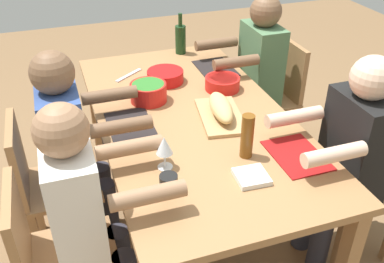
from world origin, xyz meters
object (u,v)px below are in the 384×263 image
(diner_near_left, at_px, (348,151))
(diner_far_left, at_px, (87,209))
(beer_bottle, at_px, (247,136))
(serving_bowl_pasta, at_px, (165,76))
(chair_far_center, at_px, (45,182))
(dining_table, at_px, (192,126))
(chair_far_left, at_px, (51,255))
(cutting_board, at_px, (221,116))
(wine_glass, at_px, (164,147))
(chair_near_right, at_px, (275,92))
(wine_bottle, at_px, (181,39))
(napkin_stack, at_px, (252,177))
(serving_bowl_fruit, at_px, (222,82))
(diner_near_right, at_px, (255,69))
(chair_near_left, at_px, (369,178))
(serving_bowl_greens, at_px, (148,91))
(bread_loaf, at_px, (221,107))
(diner_far_center, at_px, (74,142))
(cup_far_left, at_px, (169,183))

(diner_near_left, relative_size, diner_far_left, 1.00)
(beer_bottle, bearing_deg, serving_bowl_pasta, 9.02)
(diner_near_left, relative_size, chair_far_center, 1.41)
(dining_table, relative_size, chair_far_center, 2.26)
(dining_table, bearing_deg, chair_far_left, 122.52)
(cutting_board, bearing_deg, wine_glass, 129.12)
(beer_bottle, bearing_deg, chair_near_right, -36.08)
(wine_bottle, relative_size, napkin_stack, 2.07)
(diner_far_left, xyz_separation_m, napkin_stack, (-0.09, -0.71, 0.05))
(serving_bowl_fruit, bearing_deg, dining_table, 130.47)
(beer_bottle, bearing_deg, dining_table, 14.57)
(wine_bottle, bearing_deg, serving_bowl_fruit, -173.98)
(chair_near_right, distance_m, napkin_stack, 1.40)
(chair_far_left, height_order, chair_near_right, same)
(chair_far_center, distance_m, serving_bowl_pasta, 0.97)
(diner_far_left, bearing_deg, diner_near_right, -50.67)
(chair_near_left, distance_m, serving_bowl_greens, 1.31)
(dining_table, bearing_deg, napkin_stack, -173.84)
(diner_far_left, relative_size, napkin_stack, 8.57)
(chair_near_right, height_order, serving_bowl_pasta, chair_near_right)
(diner_far_left, bearing_deg, bread_loaf, -60.33)
(chair_far_center, relative_size, diner_far_center, 0.71)
(bread_loaf, relative_size, wine_glass, 1.93)
(diner_far_center, bearing_deg, cup_far_left, -148.85)
(dining_table, height_order, diner_far_center, diner_far_center)
(chair_near_left, bearing_deg, wine_bottle, 23.95)
(diner_near_right, relative_size, diner_far_center, 1.00)
(diner_far_left, relative_size, diner_near_right, 1.00)
(chair_near_left, distance_m, cutting_board, 0.86)
(dining_table, xyz_separation_m, cutting_board, (-0.08, -0.14, 0.09))
(serving_bowl_greens, bearing_deg, wine_bottle, -31.93)
(chair_far_center, bearing_deg, napkin_stack, -124.58)
(serving_bowl_pasta, bearing_deg, bread_loaf, -162.96)
(diner_far_left, height_order, beer_bottle, diner_far_left)
(diner_far_center, bearing_deg, chair_far_center, 90.00)
(serving_bowl_fruit, bearing_deg, diner_far_center, 104.33)
(diner_near_right, height_order, serving_bowl_fruit, diner_near_right)
(wine_glass, bearing_deg, chair_far_left, 101.51)
(chair_far_left, relative_size, napkin_stack, 6.07)
(diner_near_right, distance_m, diner_far_center, 1.39)
(chair_far_left, distance_m, chair_near_right, 1.96)
(cutting_board, bearing_deg, chair_near_right, -48.54)
(chair_near_left, distance_m, beer_bottle, 0.80)
(diner_far_center, relative_size, serving_bowl_pasta, 5.26)
(chair_near_right, relative_size, wine_bottle, 2.93)
(diner_near_left, xyz_separation_m, wine_bottle, (1.39, 0.44, 0.15))
(cup_far_left, bearing_deg, chair_far_center, 42.78)
(chair_near_left, xyz_separation_m, serving_bowl_greens, (0.76, 1.01, 0.32))
(chair_near_left, bearing_deg, chair_near_right, 0.00)
(chair_near_right, bearing_deg, chair_far_left, 122.52)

